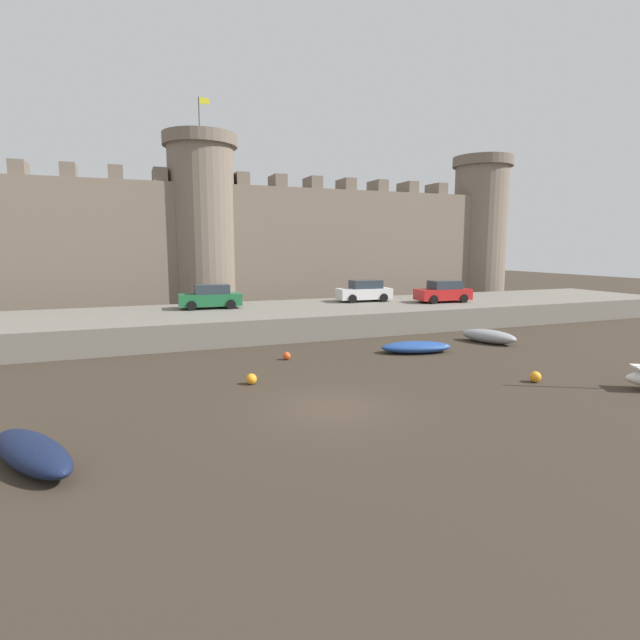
% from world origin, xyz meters
% --- Properties ---
extents(ground_plane, '(160.00, 160.00, 0.00)m').
position_xyz_m(ground_plane, '(0.00, 0.00, 0.00)').
color(ground_plane, '#382D23').
extents(quay_road, '(70.39, 10.00, 1.48)m').
position_xyz_m(quay_road, '(0.00, 16.77, 0.74)').
color(quay_road, slate).
rests_on(quay_road, ground).
extents(castle, '(64.58, 6.19, 17.90)m').
position_xyz_m(castle, '(-0.00, 28.59, 6.42)').
color(castle, '#7A6B5B').
rests_on(castle, ground).
extents(rowboat_foreground_left, '(2.48, 3.61, 0.78)m').
position_xyz_m(rowboat_foreground_left, '(13.24, 7.70, 0.41)').
color(rowboat_foreground_left, gray).
rests_on(rowboat_foreground_left, ground).
extents(rowboat_midflat_centre, '(4.05, 2.42, 0.60)m').
position_xyz_m(rowboat_midflat_centre, '(7.78, 6.90, 0.32)').
color(rowboat_midflat_centre, '#234793').
rests_on(rowboat_midflat_centre, ground).
extents(rowboat_midflat_right, '(2.90, 4.07, 0.75)m').
position_xyz_m(rowboat_midflat_right, '(-8.98, -1.48, 0.39)').
color(rowboat_midflat_right, '#141E3D').
rests_on(rowboat_midflat_right, ground).
extents(mooring_buoy_near_channel, '(0.45, 0.45, 0.45)m').
position_xyz_m(mooring_buoy_near_channel, '(-1.90, 4.04, 0.23)').
color(mooring_buoy_near_channel, orange).
rests_on(mooring_buoy_near_channel, ground).
extents(mooring_buoy_mid_mud, '(0.39, 0.39, 0.39)m').
position_xyz_m(mooring_buoy_mid_mud, '(0.83, 7.81, 0.20)').
color(mooring_buoy_mid_mud, '#E04C1E').
rests_on(mooring_buoy_mid_mud, ground).
extents(mooring_buoy_near_shore, '(0.47, 0.47, 0.47)m').
position_xyz_m(mooring_buoy_near_shore, '(9.20, 0.01, 0.23)').
color(mooring_buoy_near_shore, orange).
rests_on(mooring_buoy_near_shore, ground).
extents(car_quay_west, '(4.20, 2.07, 1.62)m').
position_xyz_m(car_quay_west, '(10.44, 18.46, 2.26)').
color(car_quay_west, silver).
rests_on(car_quay_west, quay_road).
extents(car_quay_centre_east, '(4.20, 2.07, 1.62)m').
position_xyz_m(car_quay_centre_east, '(-1.18, 18.32, 2.26)').
color(car_quay_centre_east, '#1E6638').
rests_on(car_quay_centre_east, quay_road).
extents(car_quay_centre_west, '(4.20, 2.07, 1.62)m').
position_xyz_m(car_quay_centre_west, '(15.71, 15.78, 2.26)').
color(car_quay_centre_west, red).
rests_on(car_quay_centre_west, quay_road).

